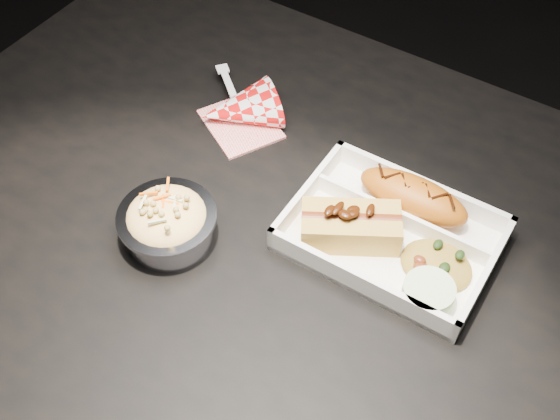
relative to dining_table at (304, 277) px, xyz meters
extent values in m
cube|color=black|center=(0.00, 0.00, 0.08)|extent=(1.20, 0.80, 0.03)
cylinder|color=black|center=(-0.55, 0.35, -0.30)|extent=(0.05, 0.05, 0.72)
cube|color=white|center=(0.09, 0.05, 0.09)|extent=(0.25, 0.18, 0.01)
cube|color=white|center=(0.09, 0.13, 0.11)|extent=(0.25, 0.01, 0.04)
cube|color=white|center=(0.09, -0.04, 0.11)|extent=(0.25, 0.01, 0.04)
cube|color=white|center=(-0.03, 0.05, 0.11)|extent=(0.01, 0.18, 0.04)
cube|color=white|center=(0.21, 0.05, 0.11)|extent=(0.01, 0.18, 0.04)
cube|color=white|center=(0.09, 0.07, 0.11)|extent=(0.23, 0.01, 0.03)
ellipsoid|color=#A75510|center=(0.09, 0.11, 0.12)|extent=(0.15, 0.06, 0.05)
cube|color=gold|center=(0.06, 0.01, 0.12)|extent=(0.12, 0.08, 0.04)
cube|color=gold|center=(0.04, 0.04, 0.12)|extent=(0.12, 0.08, 0.04)
cylinder|color=maroon|center=(0.05, 0.02, 0.13)|extent=(0.12, 0.08, 0.03)
ellipsoid|color=#A88531|center=(0.16, 0.04, 0.11)|extent=(0.09, 0.07, 0.03)
cylinder|color=beige|center=(0.17, -0.01, 0.11)|extent=(0.06, 0.06, 0.03)
cylinder|color=silver|center=(-0.14, -0.09, 0.11)|extent=(0.11, 0.11, 0.04)
cylinder|color=silver|center=(-0.14, -0.09, 0.13)|extent=(0.12, 0.12, 0.01)
ellipsoid|color=beige|center=(-0.14, -0.09, 0.13)|extent=(0.10, 0.10, 0.04)
cube|color=red|center=(-0.18, 0.12, 0.09)|extent=(0.14, 0.13, 0.00)
cone|color=red|center=(-0.19, 0.13, 0.11)|extent=(0.15, 0.15, 0.10)
cube|color=white|center=(-0.24, 0.17, 0.11)|extent=(0.05, 0.05, 0.00)
cube|color=white|center=(-0.26, 0.19, 0.11)|extent=(0.03, 0.03, 0.00)
camera|label=1|loc=(0.26, -0.46, 0.80)|focal=45.00mm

